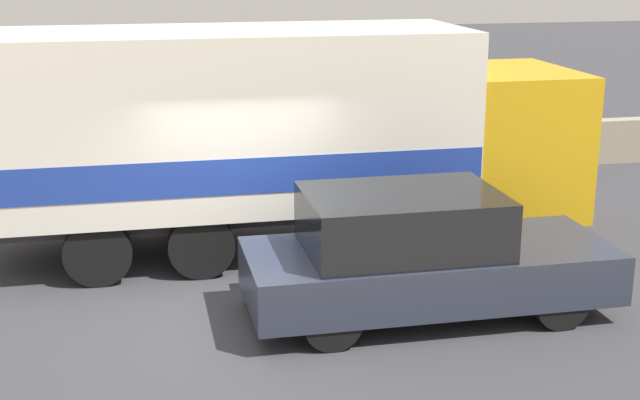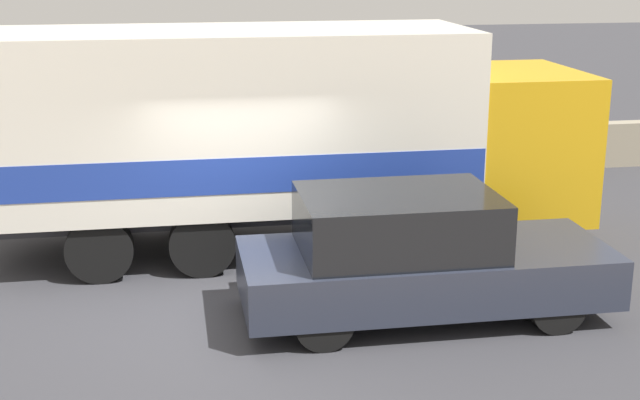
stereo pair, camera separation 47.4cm
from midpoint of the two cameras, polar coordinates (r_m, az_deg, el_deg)
ground_plane at (r=10.96m, az=-5.15°, el=-7.63°), size 80.00×80.00×0.00m
stone_wall_backdrop at (r=17.11m, az=-7.93°, el=2.54°), size 60.00×0.35×0.90m
box_truck at (r=13.01m, az=-4.03°, el=4.42°), size 8.66×2.45×3.25m
car_hatchback at (r=10.85m, az=5.17°, el=-3.52°), size 4.46×1.77×1.56m
pedestrian at (r=18.07m, az=13.91°, el=4.58°), size 0.40×0.40×1.85m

